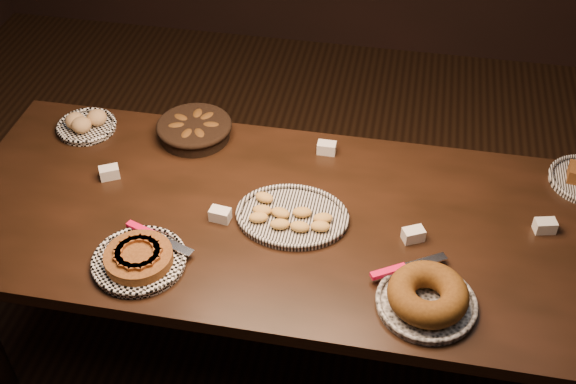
% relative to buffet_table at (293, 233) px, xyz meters
% --- Properties ---
extents(ground, '(5.00, 5.00, 0.00)m').
position_rel_buffet_table_xyz_m(ground, '(0.00, 0.00, -0.68)').
color(ground, black).
rests_on(ground, ground).
extents(buffet_table, '(2.40, 1.00, 0.75)m').
position_rel_buffet_table_xyz_m(buffet_table, '(0.00, 0.00, 0.00)').
color(buffet_table, black).
rests_on(buffet_table, ground).
extents(apple_tart_plate, '(0.32, 0.31, 0.06)m').
position_rel_buffet_table_xyz_m(apple_tart_plate, '(-0.45, -0.30, 0.10)').
color(apple_tart_plate, white).
rests_on(apple_tart_plate, buffet_table).
extents(madeleine_platter, '(0.39, 0.32, 0.04)m').
position_rel_buffet_table_xyz_m(madeleine_platter, '(-0.00, -0.01, 0.09)').
color(madeleine_platter, black).
rests_on(madeleine_platter, buffet_table).
extents(bundt_cake_plate, '(0.34, 0.37, 0.10)m').
position_rel_buffet_table_xyz_m(bundt_cake_plate, '(0.47, -0.31, 0.11)').
color(bundt_cake_plate, black).
rests_on(bundt_cake_plate, buffet_table).
extents(croissant_basket, '(0.35, 0.35, 0.07)m').
position_rel_buffet_table_xyz_m(croissant_basket, '(-0.46, 0.38, 0.12)').
color(croissant_basket, black).
rests_on(croissant_basket, buffet_table).
extents(bread_roll_plate, '(0.24, 0.24, 0.07)m').
position_rel_buffet_table_xyz_m(bread_roll_plate, '(-0.90, 0.35, 0.10)').
color(bread_roll_plate, white).
rests_on(bread_roll_plate, buffet_table).
extents(tent_cards, '(1.63, 0.49, 0.04)m').
position_rel_buffet_table_xyz_m(tent_cards, '(0.08, 0.10, 0.10)').
color(tent_cards, white).
rests_on(tent_cards, buffet_table).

